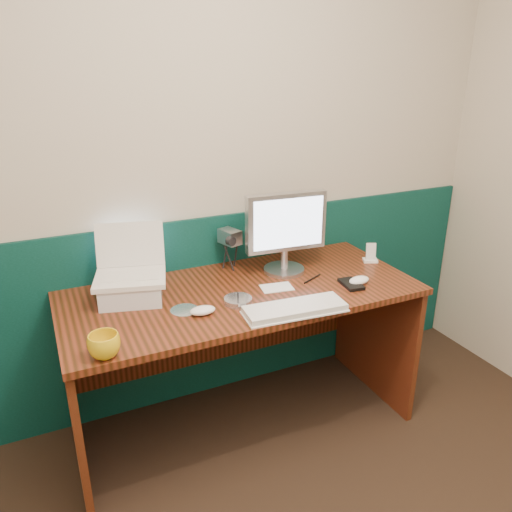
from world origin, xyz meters
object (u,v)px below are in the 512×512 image
mug (104,346)px  camcorder (230,249)px  keyboard (295,309)px  desk (243,361)px  laptop (128,254)px  monitor (285,233)px

mug → camcorder: (0.70, 0.56, 0.06)m
keyboard → mug: mug is taller
desk → mug: bearing=-155.3°
laptop → mug: size_ratio=2.63×
desk → laptop: laptop is taller
mug → camcorder: 0.90m
laptop → camcorder: laptop is taller
monitor → mug: bearing=-150.9°
desk → camcorder: 0.55m
keyboard → camcorder: size_ratio=2.10×
desk → keyboard: 0.49m
monitor → desk: bearing=-152.2°
keyboard → camcorder: 0.56m
monitor → camcorder: monitor is taller
desk → laptop: 0.76m
desk → mug: 0.83m
monitor → mug: (-0.93, -0.42, -0.15)m
laptop → mug: 0.48m
camcorder → keyboard: bearing=-100.5°
desk → monitor: monitor is taller
desk → mug: mug is taller
monitor → keyboard: (-0.16, -0.40, -0.19)m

